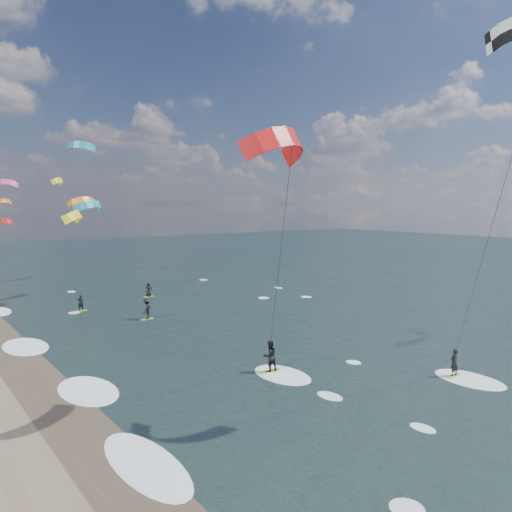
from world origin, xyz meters
TOP-DOWN VIEW (x-y plane):
  - ground at (0.00, 0.00)m, footprint 260.00×260.00m
  - wet_sand_strip at (-12.00, 10.00)m, footprint 3.00×240.00m
  - kitesurfer_near_b at (-2.82, 7.08)m, footprint 7.33×8.96m
  - far_kitesurfers at (0.12, 31.89)m, footprint 9.31×10.79m
  - bg_kite_field at (-0.15, 59.27)m, footprint 11.77×56.61m
  - shoreline_surf at (-10.80, 14.75)m, footprint 2.40×79.40m

SIDE VIEW (x-z plane):
  - ground at x=0.00m, z-range 0.00..0.00m
  - shoreline_surf at x=-10.80m, z-range -0.06..0.06m
  - wet_sand_strip at x=-12.00m, z-range 0.00..0.01m
  - far_kitesurfers at x=0.12m, z-range -0.05..1.80m
  - kitesurfer_near_b at x=-2.82m, z-range 2.26..16.25m
  - bg_kite_field at x=-0.15m, z-range 6.12..16.91m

